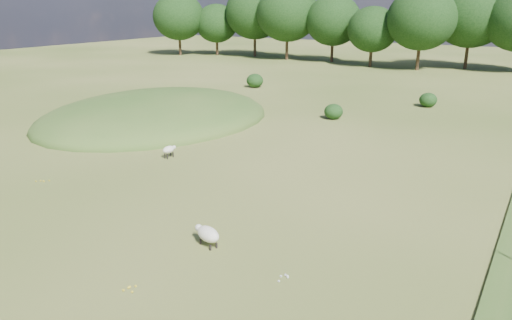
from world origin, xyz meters
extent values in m
plane|color=#3E581B|center=(0.00, 20.00, 0.00)|extent=(160.00, 160.00, 0.00)
ellipsoid|color=#33561E|center=(-12.00, 12.00, 0.00)|extent=(16.00, 20.00, 4.00)
cylinder|color=black|center=(-42.96, 52.57, 1.89)|extent=(0.44, 0.44, 3.77)
ellipsoid|color=black|center=(-42.96, 52.57, 6.50)|extent=(8.81, 8.81, 7.93)
cylinder|color=black|center=(-37.62, 56.23, 1.56)|extent=(0.44, 0.44, 3.12)
ellipsoid|color=black|center=(-37.62, 56.23, 5.38)|extent=(7.28, 7.28, 6.55)
cylinder|color=black|center=(-30.54, 57.35, 2.11)|extent=(0.44, 0.44, 4.21)
ellipsoid|color=black|center=(-30.54, 57.35, 7.25)|extent=(9.83, 9.83, 8.84)
cylinder|color=black|center=(-23.43, 55.54, 2.09)|extent=(0.44, 0.44, 4.18)
ellipsoid|color=black|center=(-23.43, 55.54, 7.20)|extent=(9.75, 9.75, 8.78)
cylinder|color=black|center=(-15.94, 56.24, 1.80)|extent=(0.44, 0.44, 3.61)
ellipsoid|color=black|center=(-15.94, 56.24, 6.21)|extent=(8.41, 8.41, 7.57)
cylinder|color=black|center=(-8.82, 53.43, 1.51)|extent=(0.44, 0.44, 3.02)
ellipsoid|color=black|center=(-8.82, 53.43, 5.20)|extent=(7.04, 7.04, 6.34)
cylinder|color=black|center=(-2.08, 52.98, 1.95)|extent=(0.44, 0.44, 3.90)
ellipsoid|color=black|center=(-2.08, 52.98, 6.71)|extent=(9.09, 9.09, 8.18)
cylinder|color=black|center=(3.25, 57.90, 2.11)|extent=(0.44, 0.44, 4.22)
ellipsoid|color=black|center=(3.25, 57.90, 7.27)|extent=(9.85, 9.85, 8.86)
ellipsoid|color=black|center=(-0.04, 19.04, 0.60)|extent=(1.46, 1.46, 1.19)
ellipsoid|color=black|center=(5.15, 27.78, 0.62)|extent=(1.52, 1.52, 1.24)
ellipsoid|color=black|center=(-13.32, 29.05, 0.73)|extent=(1.80, 1.80, 1.47)
ellipsoid|color=beige|center=(4.39, -3.36, 0.49)|extent=(1.22, 0.90, 0.56)
ellipsoid|color=silver|center=(3.82, -3.17, 0.53)|extent=(0.42, 0.37, 0.28)
cylinder|color=black|center=(4.04, -3.39, 0.10)|extent=(0.08, 0.08, 0.21)
cylinder|color=black|center=(4.12, -3.13, 0.10)|extent=(0.08, 0.08, 0.21)
cylinder|color=black|center=(4.65, -3.59, 0.10)|extent=(0.08, 0.08, 0.21)
cylinder|color=black|center=(4.73, -3.33, 0.10)|extent=(0.08, 0.08, 0.21)
ellipsoid|color=beige|center=(-4.23, 4.45, 0.51)|extent=(0.50, 0.85, 0.42)
ellipsoid|color=silver|center=(-4.20, 4.90, 0.54)|extent=(0.22, 0.28, 0.21)
cylinder|color=black|center=(-4.32, 4.70, 0.15)|extent=(0.06, 0.06, 0.30)
cylinder|color=black|center=(-4.11, 4.68, 0.15)|extent=(0.06, 0.06, 0.30)
cylinder|color=black|center=(-4.35, 4.22, 0.15)|extent=(0.06, 0.06, 0.30)
cylinder|color=black|center=(-4.15, 4.21, 0.15)|extent=(0.06, 0.06, 0.30)
camera|label=1|loc=(14.58, -16.77, 8.62)|focal=35.00mm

